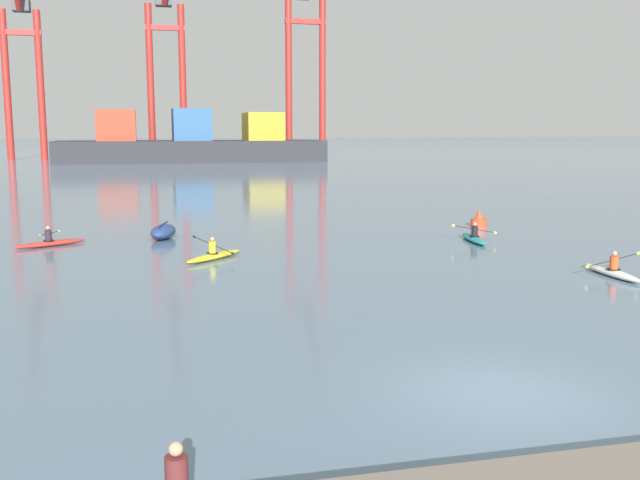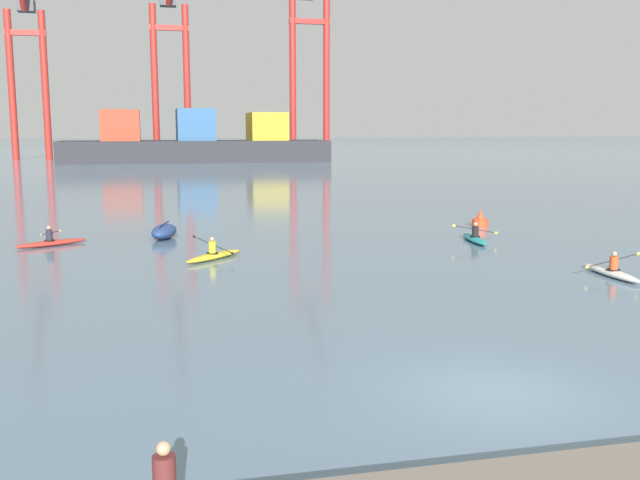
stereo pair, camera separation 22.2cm
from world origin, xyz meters
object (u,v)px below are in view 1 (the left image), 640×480
Objects in this scene: kayak_white at (612,271)px; kayak_red at (51,242)px; container_barge at (191,144)px; capsized_dinghy at (163,232)px; kayak_yellow at (214,255)px; channel_buoy at (479,220)px; gantry_crane_east_mid at (306,52)px; gantry_crane_west_mid at (166,54)px; gantry_crane_west at (22,57)px; seated_onlooker at (177,479)px; kayak_teal at (474,238)px.

kayak_red is at bearing 149.95° from kayak_white.
container_barge reaches higher than capsized_dinghy.
channel_buoy is at bearing 23.21° from kayak_yellow.
kayak_red is at bearing -109.41° from gantry_crane_east_mid.
kayak_white is (12.17, -108.79, -18.07)m from gantry_crane_west_mid.
gantry_crane_west_mid is at bearing 104.85° from container_barge.
container_barge is at bearing 85.27° from capsized_dinghy.
gantry_crane_west is 41.52× the size of seated_onlooker.
kayak_red is 0.94× the size of kayak_teal.
gantry_crane_west_mid is 38.50× the size of channel_buoy.
seated_onlooker reaches higher than channel_buoy.
gantry_crane_west_mid reaches higher than gantry_crane_east_mid.
kayak_red is 3.61× the size of seated_onlooker.
channel_buoy is 16.57m from kayak_yellow.
capsized_dinghy is 0.98× the size of kayak_yellow.
capsized_dinghy is 0.87× the size of kayak_red.
kayak_red is at bearing -81.34° from gantry_crane_west.
kayak_yellow is at bearing 153.49° from kayak_white.
kayak_yellow is 21.21m from seated_onlooker.
capsized_dinghy is at bearing -78.27° from gantry_crane_west.
channel_buoy is at bearing -96.86° from gantry_crane_east_mid.
gantry_crane_east_mid is at bearing 73.21° from capsized_dinghy.
gantry_crane_west_mid is at bearing 87.77° from capsized_dinghy.
capsized_dinghy is at bearing 106.71° from kayak_yellow.
kayak_yellow is 3.18× the size of seated_onlooker.
gantry_crane_west is at bearing 101.73° from capsized_dinghy.
gantry_crane_west is at bearing 108.14° from kayak_white.
gantry_crane_east_mid is 105.63m from kayak_yellow.
container_barge is 88.38m from kayak_teal.
gantry_crane_east_mid is 96.45m from channel_buoy.
kayak_teal is at bearing -9.80° from kayak_red.
gantry_crane_west_mid is at bearing 96.38° from kayak_white.
capsized_dinghy is 15.24m from kayak_teal.
gantry_crane_east_mid is at bearing 82.00° from kayak_teal.
kayak_yellow is at bearing -93.20° from container_barge.
gantry_crane_west is at bearing 178.18° from gantry_crane_west_mid.
kayak_teal reaches higher than capsized_dinghy.
gantry_crane_west is at bearing 98.92° from seated_onlooker.
kayak_red is 8.75m from kayak_yellow.
seated_onlooker is (-2.47, -21.05, 0.82)m from kayak_yellow.
kayak_yellow is at bearing -91.03° from gantry_crane_west_mid.
gantry_crane_west reaches higher than capsized_dinghy.
gantry_crane_east_mid is (21.53, 10.71, 16.00)m from container_barge.
capsized_dinghy is 17.12m from channel_buoy.
kayak_red is (-8.88, -96.61, -18.07)m from gantry_crane_west_mid.
channel_buoy reaches higher than kayak_yellow.
capsized_dinghy is at bearing 140.11° from kayak_white.
gantry_crane_west_mid is (23.71, -0.75, 0.96)m from gantry_crane_west.
gantry_crane_west_mid is (-3.18, 12.01, 15.32)m from container_barge.
gantry_crane_west_mid reaches higher than kayak_white.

